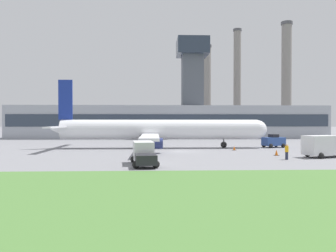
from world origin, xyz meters
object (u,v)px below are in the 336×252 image
Objects in this scene: baggage_truck at (144,153)px; fuel_truck at (326,147)px; airplane at (157,130)px; ground_crew_person at (287,152)px; pushback_tug at (273,142)px.

fuel_truck is (21.08, 5.71, 0.16)m from baggage_truck.
airplane reaches higher than ground_crew_person.
fuel_truck is (1.00, -14.25, 0.29)m from pushback_tug.
pushback_tug is 0.63× the size of baggage_truck.
baggage_truck reaches higher than ground_crew_person.
baggage_truck is at bearing -135.18° from pushback_tug.
airplane is 21.43m from ground_crew_person.
pushback_tug is 0.56× the size of fuel_truck.
ground_crew_person is (14.10, -16.02, -1.96)m from airplane.
baggage_truck is 3.46× the size of ground_crew_person.
ground_crew_person is (15.51, 3.53, -0.21)m from baggage_truck.
pushback_tug is (18.66, 0.41, -1.89)m from airplane.
airplane reaches higher than pushback_tug.
airplane reaches higher than fuel_truck.
fuel_truck reaches higher than pushback_tug.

